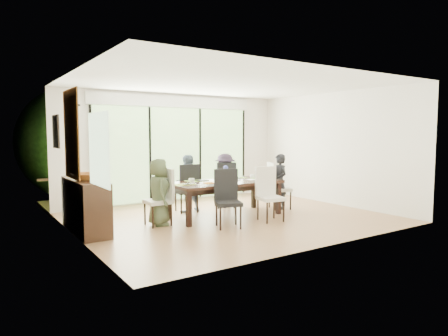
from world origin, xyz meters
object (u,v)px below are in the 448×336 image
chair_left_end (158,197)px  person_left_end (159,192)px  cup_a (192,181)px  cup_c (253,176)px  cup_b (234,179)px  person_far_left (187,184)px  laptop (191,184)px  chair_right_end (280,185)px  chair_far_right (225,184)px  person_right_end (279,181)px  vase (226,178)px  chair_near_right (271,194)px  chair_near_left (228,199)px  sideboard (85,206)px  bowl (86,176)px  chair_far_left (186,188)px  person_far_right (225,181)px  table_top (225,183)px

chair_left_end → person_left_end: 0.09m
cup_a → cup_c: same height
cup_b → cup_a: bearing=163.6°
person_far_left → laptop: size_ratio=3.91×
chair_right_end → laptop: chair_right_end is taller
chair_far_right → cup_c: size_ratio=8.87×
chair_right_end → person_right_end: (-0.02, 0.00, 0.09)m
cup_b → chair_left_end: bearing=176.5°
cup_a → cup_b: cup_a is taller
vase → cup_a: size_ratio=0.97×
chair_near_right → person_far_left: (-0.95, 1.70, 0.09)m
chair_right_end → chair_far_right: same height
chair_left_end → cup_a: size_ratio=8.87×
chair_near_left → person_far_left: person_far_left is taller
sideboard → person_far_left: bearing=13.9°
chair_near_right → person_right_end: size_ratio=0.85×
chair_left_end → bowl: bearing=-97.3°
chair_near_right → person_right_end: 1.31m
chair_far_left → person_far_left: 0.09m
cup_c → person_left_end: bearing=-177.5°
cup_c → chair_near_right: bearing=-107.2°
person_far_right → chair_left_end: bearing=11.8°
chair_right_end → chair_left_end: bearing=109.8°
table_top → bowl: 2.77m
chair_right_end → cup_a: 2.22m
chair_far_right → person_left_end: size_ratio=0.85×
laptop → cup_c: 1.66m
bowl → vase: bearing=-2.2°
chair_left_end → chair_far_right: same height
chair_far_left → person_far_left: (0.00, -0.02, 0.09)m
cup_c → sideboard: 3.57m
chair_right_end → chair_near_right: size_ratio=1.00×
vase → chair_left_end: bearing=-178.2°
person_right_end → cup_a: bearing=-87.2°
vase → cup_a: (-0.75, 0.10, -0.01)m
chair_far_left → bowl: bearing=24.6°
person_left_end → person_far_left: size_ratio=1.00×
cup_b → sideboard: size_ratio=0.06×
chair_near_left → chair_near_right: (1.00, 0.00, 0.00)m
vase → laptop: (-0.90, -0.15, -0.05)m
person_far_left → bowl: person_far_left is taller
chair_right_end → vase: chair_right_end is taller
person_right_end → cup_c: 0.70m
vase → bowl: (-2.80, 0.11, 0.19)m
person_far_right → sideboard: bearing=-0.4°
cup_a → cup_c: bearing=-1.9°
table_top → chair_right_end: chair_right_end is taller
person_left_end → cup_a: 0.81m
chair_right_end → chair_far_left: 2.13m
chair_right_end → chair_far_right: size_ratio=1.00×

